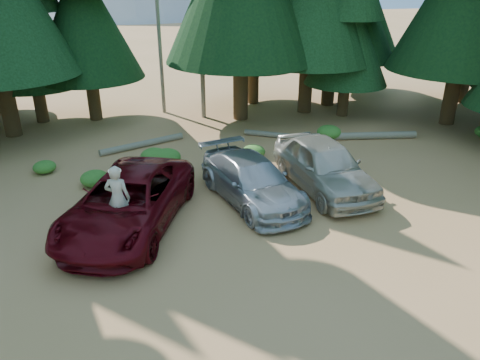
# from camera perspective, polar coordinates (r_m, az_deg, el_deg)

# --- Properties ---
(ground) EXTENTS (160.00, 160.00, 0.00)m
(ground) POSITION_cam_1_polar(r_m,az_deg,el_deg) (12.98, 4.00, -10.61)
(ground) COLOR #A97E47
(ground) RESTS_ON ground
(forest_belt_north) EXTENTS (36.00, 7.00, 22.00)m
(forest_belt_north) POSITION_cam_1_polar(r_m,az_deg,el_deg) (26.36, -6.35, 7.83)
(forest_belt_north) COLOR black
(forest_belt_north) RESTS_ON ground
(snag_front) EXTENTS (0.24, 0.24, 12.00)m
(snag_front) POSITION_cam_1_polar(r_m,az_deg,el_deg) (24.97, -4.89, 20.99)
(snag_front) COLOR #6A6354
(snag_front) RESTS_ON ground
(snag_back) EXTENTS (0.20, 0.20, 10.00)m
(snag_back) POSITION_cam_1_polar(r_m,az_deg,el_deg) (26.26, -9.96, 18.70)
(snag_back) COLOR #6A6354
(snag_back) RESTS_ON ground
(red_pickup) EXTENTS (5.15, 6.84, 1.73)m
(red_pickup) POSITION_cam_1_polar(r_m,az_deg,el_deg) (14.85, -13.51, -2.60)
(red_pickup) COLOR #55070E
(red_pickup) RESTS_ON ground
(silver_minivan_center) EXTENTS (3.21, 5.57, 1.52)m
(silver_minivan_center) POSITION_cam_1_polar(r_m,az_deg,el_deg) (16.13, 1.46, -0.06)
(silver_minivan_center) COLOR #ACAEB4
(silver_minivan_center) RESTS_ON ground
(silver_minivan_right) EXTENTS (2.55, 5.52, 1.83)m
(silver_minivan_right) POSITION_cam_1_polar(r_m,az_deg,el_deg) (17.26, 10.24, 1.79)
(silver_minivan_right) COLOR beige
(silver_minivan_right) RESTS_ON ground
(frisbee_player) EXTENTS (0.84, 0.68, 2.00)m
(frisbee_player) POSITION_cam_1_polar(r_m,az_deg,el_deg) (13.93, -14.68, -2.11)
(frisbee_player) COLOR beige
(frisbee_player) RESTS_ON ground
(log_left) EXTENTS (3.87, 1.72, 0.29)m
(log_left) POSITION_cam_1_polar(r_m,az_deg,el_deg) (21.81, -11.79, 4.31)
(log_left) COLOR #6A6354
(log_left) RESTS_ON ground
(log_mid) EXTENTS (2.87, 1.94, 0.27)m
(log_mid) POSITION_cam_1_polar(r_m,az_deg,el_deg) (22.64, 4.54, 5.47)
(log_mid) COLOR #6A6354
(log_mid) RESTS_ON ground
(log_right) EXTENTS (5.28, 1.29, 0.34)m
(log_right) POSITION_cam_1_polar(r_m,az_deg,el_deg) (23.10, 14.56, 5.24)
(log_right) COLOR #6A6354
(log_right) RESTS_ON ground
(shrub_far_left) EXTENTS (1.04, 1.04, 0.57)m
(shrub_far_left) POSITION_cam_1_polar(r_m,az_deg,el_deg) (18.29, -17.32, 0.20)
(shrub_far_left) COLOR #266B20
(shrub_far_left) RESTS_ON ground
(shrub_left) EXTENTS (0.88, 0.88, 0.49)m
(shrub_left) POSITION_cam_1_polar(r_m,az_deg,el_deg) (20.14, -22.73, 1.48)
(shrub_left) COLOR #266B20
(shrub_left) RESTS_ON ground
(shrub_center_left) EXTENTS (1.15, 1.15, 0.63)m
(shrub_center_left) POSITION_cam_1_polar(r_m,az_deg,el_deg) (19.81, -10.41, 2.90)
(shrub_center_left) COLOR #266B20
(shrub_center_left) RESTS_ON ground
(shrub_center_right) EXTENTS (1.19, 1.19, 0.65)m
(shrub_center_right) POSITION_cam_1_polar(r_m,az_deg,el_deg) (19.59, -8.95, 2.79)
(shrub_center_right) COLOR #266B20
(shrub_center_right) RESTS_ON ground
(shrub_right) EXTENTS (0.99, 0.99, 0.55)m
(shrub_right) POSITION_cam_1_polar(r_m,az_deg,el_deg) (20.08, 1.66, 3.47)
(shrub_right) COLOR #266B20
(shrub_right) RESTS_ON ground
(shrub_far_right) EXTENTS (1.15, 1.15, 0.63)m
(shrub_far_right) POSITION_cam_1_polar(r_m,az_deg,el_deg) (22.83, 10.80, 5.76)
(shrub_far_right) COLOR #266B20
(shrub_far_right) RESTS_ON ground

